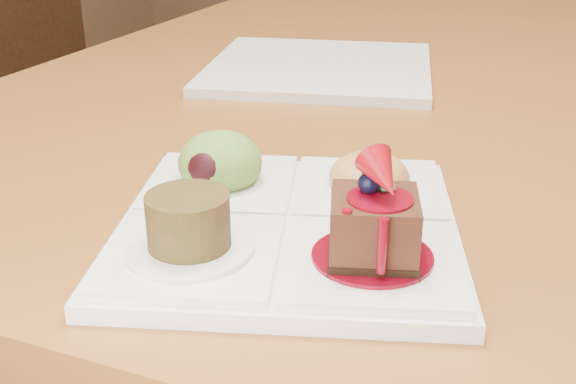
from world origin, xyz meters
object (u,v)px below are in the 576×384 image
at_px(sampler_plate, 286,212).
at_px(second_plate, 320,68).
at_px(chair_left, 61,72).
at_px(dining_table, 467,78).

xyz_separation_m(sampler_plate, second_plate, (-0.13, 0.43, -0.01)).
distance_m(chair_left, sampler_plate, 1.44).
bearing_deg(sampler_plate, chair_left, 118.13).
bearing_deg(second_plate, sampler_plate, -72.98).
bearing_deg(dining_table, second_plate, -115.41).
xyz_separation_m(chair_left, sampler_plate, (1.01, -0.99, 0.24)).
relative_size(sampler_plate, second_plate, 1.06).
bearing_deg(dining_table, sampler_plate, -90.86).
xyz_separation_m(dining_table, sampler_plate, (-0.01, -0.73, 0.09)).
xyz_separation_m(dining_table, second_plate, (-0.14, -0.30, 0.07)).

